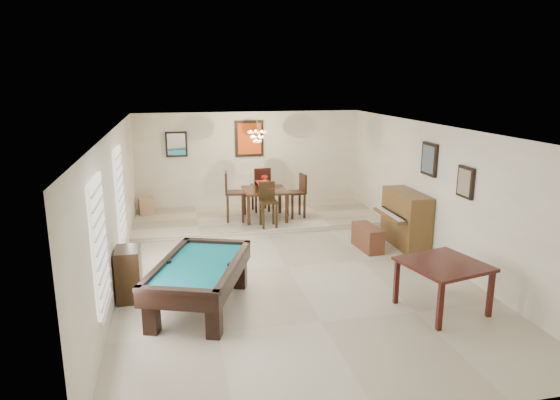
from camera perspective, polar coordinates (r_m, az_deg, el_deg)
name	(u,v)px	position (r m, az deg, el deg)	size (l,w,h in m)	color
ground_plane	(287,267)	(9.50, 0.77, -7.66)	(6.00, 9.00, 0.02)	beige
wall_back	(249,161)	(13.44, -3.51, 4.50)	(6.00, 0.04, 2.60)	silver
wall_front	(391,308)	(5.06, 12.53, -11.91)	(6.00, 0.04, 2.60)	silver
wall_left	(115,209)	(8.94, -18.29, -0.93)	(0.04, 9.00, 2.60)	silver
wall_right	(437,192)	(10.19, 17.47, 0.88)	(0.04, 9.00, 2.60)	silver
ceiling	(287,128)	(8.89, 0.82, 8.21)	(6.00, 9.00, 0.04)	white
dining_step	(258,218)	(12.51, -2.56, -2.02)	(6.00, 2.50, 0.12)	beige
window_left_front	(100,244)	(6.81, -19.92, -4.71)	(0.06, 1.00, 1.70)	white
window_left_rear	(120,195)	(9.50, -17.80, 0.56)	(0.06, 1.00, 1.70)	white
pool_table	(200,286)	(7.86, -9.13, -9.69)	(1.16, 2.14, 0.71)	black
square_table	(442,286)	(8.08, 18.04, -9.36)	(1.11, 1.11, 0.77)	black
upright_piano	(400,219)	(10.75, 13.54, -2.16)	(0.78, 1.39, 1.16)	brown
piano_bench	(368,238)	(10.52, 9.98, -4.25)	(0.34, 0.89, 0.49)	brown
apothecary_chest	(129,274)	(8.38, -16.90, -8.10)	(0.38, 0.57, 0.85)	black
dining_table	(265,202)	(12.07, -1.74, -0.20)	(1.03, 1.03, 0.86)	black
flower_vase	(265,180)	(11.95, -1.76, 2.36)	(0.14, 0.14, 0.24)	red
dining_chair_south	(268,205)	(11.41, -1.34, -0.57)	(0.38, 0.38, 1.03)	black
dining_chair_north	(261,189)	(12.78, -2.24, 1.26)	(0.43, 0.43, 1.15)	black
dining_chair_west	(235,197)	(11.89, -5.16, 0.39)	(0.44, 0.44, 1.20)	black
dining_chair_east	(296,196)	(12.19, 1.85, 0.47)	(0.40, 0.40, 1.07)	black
corner_bench	(146,205)	(13.07, -15.02, -0.58)	(0.37, 0.46, 0.41)	tan
chandelier	(257,132)	(12.05, -2.63, 7.76)	(0.44, 0.44, 0.60)	#FFE5B2
back_painting	(249,139)	(13.32, -3.53, 7.02)	(0.75, 0.06, 0.95)	#D84C14
back_mirror	(176,144)	(13.18, -11.76, 6.25)	(0.55, 0.06, 0.65)	white
right_picture_upper	(429,159)	(10.32, 16.71, 4.49)	(0.06, 0.55, 0.65)	slate
right_picture_lower	(466,182)	(9.25, 20.45, 1.92)	(0.06, 0.45, 0.55)	gray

